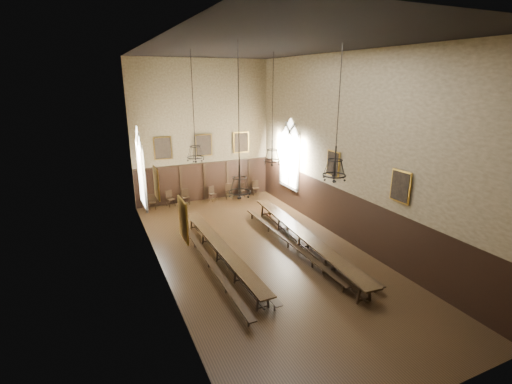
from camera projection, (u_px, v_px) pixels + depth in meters
floor at (263, 255)px, 17.12m from camera, size 9.00×18.00×0.02m
ceiling at (264, 46)px, 14.47m from camera, size 9.00×18.00×0.02m
wall_back at (203, 132)px, 23.63m from camera, size 9.00×0.02×9.00m
wall_front at (444, 240)px, 7.96m from camera, size 9.00×0.02×9.00m
wall_left at (156, 170)px, 14.01m from camera, size 0.02×18.00×9.00m
wall_right at (349, 151)px, 17.58m from camera, size 0.02×18.00×9.00m
wainscot_panelling at (263, 230)px, 16.75m from camera, size 9.00×18.00×2.50m
table_left at (222, 253)px, 16.48m from camera, size 0.84×9.05×0.71m
table_right at (303, 241)px, 17.60m from camera, size 1.44×10.54×0.82m
bench_left_outer at (208, 262)px, 15.90m from camera, size 0.28×9.47×0.43m
bench_left_inner at (231, 255)px, 16.54m from camera, size 0.37×9.04×0.41m
bench_right_inner at (288, 243)px, 17.75m from camera, size 0.32×9.21×0.41m
bench_right_outer at (311, 241)px, 17.92m from camera, size 0.35×9.72×0.44m
chair_0 at (152, 205)px, 23.01m from camera, size 0.46×0.46×0.92m
chair_1 at (171, 202)px, 23.53m from camera, size 0.57×0.57×1.02m
chair_2 at (186, 200)px, 23.95m from camera, size 0.44×0.44×0.98m
chair_4 at (213, 196)px, 24.60m from camera, size 0.53×0.53×0.97m
chair_5 at (229, 194)px, 25.01m from camera, size 0.55×0.55×1.01m
chair_6 at (241, 193)px, 25.46m from camera, size 0.50×0.50×0.93m
chair_7 at (256, 191)px, 25.87m from camera, size 0.54×0.54×1.00m
chandelier_back_left at (195, 150)px, 16.82m from camera, size 0.78×0.78×4.78m
chandelier_back_right at (272, 154)px, 18.73m from camera, size 0.85×0.85×5.35m
chandelier_front_left at (240, 182)px, 13.21m from camera, size 0.81×0.81×5.23m
chandelier_front_right at (335, 168)px, 14.30m from camera, size 0.93×0.93×4.95m
portrait_back_0 at (163, 148)px, 22.73m from camera, size 1.10×0.12×1.40m
portrait_back_1 at (204, 145)px, 23.75m from camera, size 1.10×0.12×1.40m
portrait_back_2 at (241, 142)px, 24.78m from camera, size 1.10×0.12×1.40m
portrait_left_0 at (156, 183)px, 15.17m from camera, size 0.12×1.00×1.30m
portrait_left_1 at (183, 220)px, 11.25m from camera, size 0.12×1.00×1.30m
portrait_right_0 at (333, 164)px, 18.63m from camera, size 0.12×1.00×1.30m
portrait_right_1 at (400, 186)px, 14.72m from camera, size 0.12×1.00×1.30m
window_right at (290, 154)px, 22.66m from camera, size 0.20×2.20×4.60m
window_left at (140, 167)px, 19.15m from camera, size 0.20×2.20×4.60m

